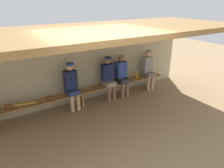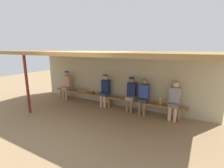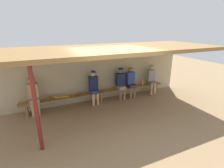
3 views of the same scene
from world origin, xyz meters
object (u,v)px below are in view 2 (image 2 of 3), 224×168
Objects in this scene: support_post at (27,85)px; player_middle at (67,83)px; water_bottle_clear at (160,101)px; player_shirtless_tan at (174,99)px; player_in_blue at (144,95)px; player_with_sunglasses at (131,93)px; bench at (110,98)px; player_rightmost at (105,89)px; baseball_glove_worn at (93,92)px; baseball_glove_tan at (76,89)px; baseball_bat at (80,91)px.

player_middle is at bearing 92.64° from support_post.
player_shirtless_tan is at bearing -2.39° from water_bottle_clear.
player_middle is 1.00× the size of player_shirtless_tan.
player_in_blue is at bearing 28.96° from support_post.
player_shirtless_tan is at bearing 23.30° from support_post.
player_with_sunglasses is (3.29, 2.10, -0.35)m from support_post.
support_post is 3.24m from bench.
water_bottle_clear is at bearing 0.98° from player_with_sunglasses.
bench is 0.44m from player_rightmost.
water_bottle_clear is (1.13, 0.02, -0.18)m from player_with_sunglasses.
baseball_glove_tan is (-1.01, 0.04, 0.00)m from baseball_glove_worn.
baseball_glove_worn is (-1.82, -0.02, -0.24)m from player_with_sunglasses.
player_with_sunglasses and player_rightmost have the same top height.
player_with_sunglasses is 0.51m from player_in_blue.
player_with_sunglasses reaches higher than baseball_glove_tan.
player_in_blue is at bearing 0.12° from bench.
bench is at bearing -138.67° from baseball_glove_tan.
player_shirtless_tan is (1.59, 0.00, 0.00)m from player_with_sunglasses.
support_post is at bearing -156.70° from player_shirtless_tan.
water_bottle_clear is (-0.46, 0.02, -0.18)m from player_shirtless_tan.
player_shirtless_tan reaches higher than baseball_glove_worn.
player_with_sunglasses is at bearing -138.33° from baseball_glove_tan.
baseball_glove_tan is 0.32× the size of baseball_bat.
player_shirtless_tan is at bearing 0.00° from player_middle.
bench is (2.36, 2.10, -0.71)m from support_post.
player_rightmost is 2.33m from water_bottle_clear.
water_bottle_clear is (0.62, 0.02, -0.16)m from player_in_blue.
baseball_glove_tan is (0.57, 0.02, -0.24)m from player_middle.
player_with_sunglasses is at bearing -179.02° from water_bottle_clear.
player_middle is 4.98m from player_shirtless_tan.
player_middle and player_shirtless_tan have the same top height.
bench is 7.98× the size of baseball_bat.
player_in_blue is 2.33m from baseball_glove_worn.
baseball_glove_worn is at bearing 9.55° from baseball_bat.
player_with_sunglasses is 5.60× the size of baseball_glove_worn.
player_with_sunglasses is 1.00× the size of player_shirtless_tan.
baseball_bat is at bearing -179.85° from player_rightmost.
water_bottle_clear is at bearing 177.61° from player_shirtless_tan.
support_post is 2.26m from baseball_glove_tan.
support_post is 2.14m from player_middle.
player_with_sunglasses is 2.83m from baseball_glove_tan.
baseball_bat is at bearing -179.65° from water_bottle_clear.
player_rightmost reaches higher than baseball_bat.
baseball_bat is (-1.64, -0.00, 0.11)m from bench.
player_with_sunglasses reaches higher than bench.
player_with_sunglasses is 1.83m from baseball_glove_worn.
player_with_sunglasses is 1.59m from player_shirtless_tan.
player_shirtless_tan is (2.78, 0.00, 0.00)m from player_rightmost.
bench is 4.46× the size of player_middle.
player_with_sunglasses is 1.19m from player_rightmost.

